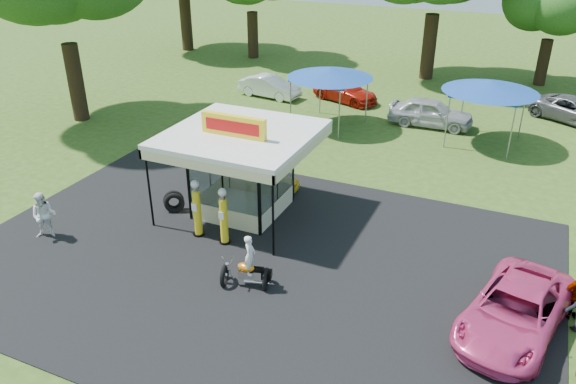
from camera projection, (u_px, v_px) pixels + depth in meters
name	position (u px, v px, depth m)	size (l,w,h in m)	color
ground	(225.00, 291.00, 17.89)	(120.00, 120.00, 0.00)	#314C17
asphalt_apron	(254.00, 258.00, 19.51)	(20.00, 14.00, 0.04)	black
gas_station_kiosk	(242.00, 170.00, 21.90)	(5.40, 5.40, 4.18)	white
gas_pump_left	(197.00, 210.00, 20.45)	(0.43, 0.43, 2.28)	black
gas_pump_right	(224.00, 218.00, 19.96)	(0.42, 0.42, 2.23)	black
motorcycle	(248.00, 266.00, 17.79)	(1.71, 1.16, 1.94)	black
spare_tires	(174.00, 202.00, 22.45)	(1.07, 0.91, 0.86)	black
kiosk_car	(267.00, 178.00, 24.28)	(1.13, 2.82, 0.96)	yellow
pink_sedan	(515.00, 311.00, 15.90)	(2.32, 5.03, 1.40)	#D73A7A
spectator_west	(44.00, 216.00, 20.42)	(0.88, 0.69, 1.82)	white
bg_car_a	(270.00, 87.00, 36.22)	(1.43, 4.10, 1.35)	silver
bg_car_b	(345.00, 91.00, 35.44)	(1.81, 4.45, 1.29)	red
bg_car_c	(431.00, 112.00, 31.26)	(1.85, 4.61, 1.57)	#B4B4B9
bg_car_d	(575.00, 110.00, 31.91)	(2.29, 4.96, 1.38)	#575659
tent_west	(330.00, 73.00, 30.36)	(4.71, 4.71, 3.29)	gray
tent_east	(491.00, 87.00, 27.91)	(4.75, 4.75, 3.32)	gray
oak_far_d	(555.00, 2.00, 36.62)	(7.25, 7.25, 8.63)	black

